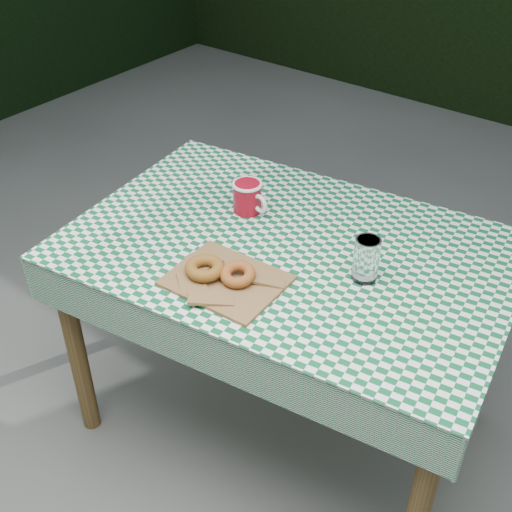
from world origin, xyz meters
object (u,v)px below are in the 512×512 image
(paper_bag, at_px, (226,280))
(coffee_mug, at_px, (247,197))
(drinking_glass, at_px, (366,259))
(table, at_px, (285,340))

(paper_bag, distance_m, coffee_mug, 0.37)
(drinking_glass, bearing_deg, paper_bag, -139.91)
(table, height_order, drinking_glass, drinking_glass)
(table, xyz_separation_m, paper_bag, (-0.04, -0.25, 0.39))
(table, bearing_deg, coffee_mug, 152.23)
(paper_bag, bearing_deg, table, 81.37)
(drinking_glass, bearing_deg, coffee_mug, 170.28)
(table, height_order, coffee_mug, coffee_mug)
(table, xyz_separation_m, coffee_mug, (-0.22, 0.08, 0.43))
(coffee_mug, bearing_deg, table, -11.28)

